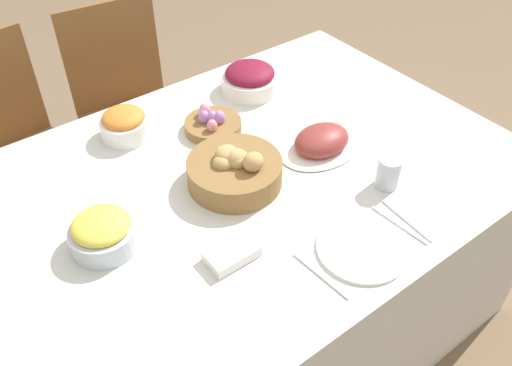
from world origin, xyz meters
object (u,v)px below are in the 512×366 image
chair_far_center (130,106)px  carrot_bowl (125,124)px  ham_platter (321,142)px  bread_basket (235,170)px  pineapple_bowl (103,232)px  drinking_cup (388,173)px  dinner_plate (362,248)px  chair_far_left (14,150)px  fork (321,275)px  egg_basket (213,124)px  knife (399,225)px  spoon (407,220)px  butter_dish (232,254)px  beet_salad_bowl (250,79)px

chair_far_center → carrot_bowl: size_ratio=5.70×
ham_platter → bread_basket: bearing=174.0°
pineapple_bowl → drinking_cup: 0.83m
bread_basket → dinner_plate: bread_basket is taller
chair_far_left → dinner_plate: 1.49m
drinking_cup → bread_basket: bearing=141.2°
ham_platter → fork: 0.53m
fork → egg_basket: bearing=75.0°
chair_far_left → ham_platter: (0.76, -0.97, 0.28)m
knife → fork: bearing=175.9°
egg_basket → spoon: egg_basket is taller
knife → butter_dish: 0.48m
ham_platter → drinking_cup: drinking_cup is taller
fork → chair_far_left: bearing=102.1°
egg_basket → beet_salad_bowl: size_ratio=0.90×
egg_basket → drinking_cup: (0.26, -0.55, 0.02)m
chair_far_left → pineapple_bowl: size_ratio=5.16×
pineapple_bowl → dinner_plate: bearing=-38.7°
chair_far_center → chair_far_left: bearing=-173.9°
ham_platter → dinner_plate: 0.44m
chair_far_center → carrot_bowl: bearing=-108.2°
egg_basket → ham_platter: bearing=-53.3°
spoon → egg_basket: bearing=109.7°
beet_salad_bowl → dinner_plate: size_ratio=0.88×
drinking_cup → chair_far_center: bearing=102.5°
beet_salad_bowl → butter_dish: 0.82m
chair_far_left → beet_salad_bowl: (0.78, -0.55, 0.30)m
carrot_bowl → dinner_plate: carrot_bowl is taller
fork → butter_dish: bearing=123.7°
carrot_bowl → beet_salad_bowl: (0.50, -0.02, 0.00)m
chair_far_left → knife: 1.55m
ham_platter → carrot_bowl: (-0.47, 0.45, 0.02)m
chair_far_center → drinking_cup: (0.27, -1.23, 0.30)m
beet_salad_bowl → dinner_plate: (-0.24, -0.82, -0.04)m
spoon → butter_dish: bearing=162.4°
chair_far_left → egg_basket: 0.90m
chair_far_center → beet_salad_bowl: size_ratio=4.39×
ham_platter → chair_far_left: bearing=127.8°
chair_far_left → dinner_plate: chair_far_left is taller
carrot_bowl → chair_far_center: bearing=65.7°
knife → carrot_bowl: bearing=112.1°
bread_basket → chair_far_left: bearing=114.9°
bread_basket → beet_salad_bowl: bread_basket is taller
chair_far_center → ham_platter: 1.04m
chair_far_center → bread_basket: (-0.08, -0.94, 0.30)m
chair_far_center → egg_basket: bearing=-82.8°
spoon → dinner_plate: bearing=-175.9°
bread_basket → spoon: bread_basket is taller
carrot_bowl → drinking_cup: bearing=-53.9°
chair_far_center → chair_far_left: same height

